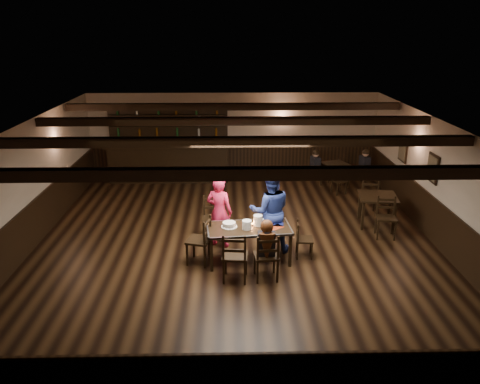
{
  "coord_description": "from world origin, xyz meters",
  "views": [
    {
      "loc": [
        -0.13,
        -9.51,
        4.64
      ],
      "look_at": [
        0.1,
        0.2,
        1.18
      ],
      "focal_mm": 35.0,
      "sensor_mm": 36.0,
      "label": 1
    }
  ],
  "objects_px": {
    "woman_pink": "(219,212)",
    "bar_counter": "(169,158)",
    "man_blue": "(270,211)",
    "chair_near_right": "(267,254)",
    "cake": "(229,225)",
    "chair_near_left": "(235,254)",
    "dining_table": "(249,230)"
  },
  "relations": [
    {
      "from": "woman_pink",
      "to": "bar_counter",
      "type": "xyz_separation_m",
      "value": [
        -1.66,
        4.75,
        -0.07
      ]
    },
    {
      "from": "man_blue",
      "to": "woman_pink",
      "type": "bearing_deg",
      "value": -15.37
    },
    {
      "from": "chair_near_right",
      "to": "cake",
      "type": "xyz_separation_m",
      "value": [
        -0.71,
        0.86,
        0.23
      ]
    },
    {
      "from": "man_blue",
      "to": "cake",
      "type": "distance_m",
      "value": 0.99
    },
    {
      "from": "chair_near_left",
      "to": "woman_pink",
      "type": "bearing_deg",
      "value": 101.14
    },
    {
      "from": "man_blue",
      "to": "cake",
      "type": "relative_size",
      "value": 5.55
    },
    {
      "from": "chair_near_right",
      "to": "man_blue",
      "type": "xyz_separation_m",
      "value": [
        0.16,
        1.3,
        0.35
      ]
    },
    {
      "from": "man_blue",
      "to": "chair_near_right",
      "type": "bearing_deg",
      "value": 81.01
    },
    {
      "from": "dining_table",
      "to": "man_blue",
      "type": "height_order",
      "value": "man_blue"
    },
    {
      "from": "chair_near_right",
      "to": "cake",
      "type": "bearing_deg",
      "value": 129.84
    },
    {
      "from": "chair_near_left",
      "to": "cake",
      "type": "relative_size",
      "value": 3.07
    },
    {
      "from": "chair_near_left",
      "to": "woman_pink",
      "type": "xyz_separation_m",
      "value": [
        -0.31,
        1.59,
        0.21
      ]
    },
    {
      "from": "dining_table",
      "to": "man_blue",
      "type": "bearing_deg",
      "value": 44.87
    },
    {
      "from": "chair_near_left",
      "to": "bar_counter",
      "type": "distance_m",
      "value": 6.64
    },
    {
      "from": "woman_pink",
      "to": "man_blue",
      "type": "distance_m",
      "value": 1.12
    },
    {
      "from": "dining_table",
      "to": "bar_counter",
      "type": "xyz_separation_m",
      "value": [
        -2.28,
        5.48,
        0.04
      ]
    },
    {
      "from": "chair_near_right",
      "to": "man_blue",
      "type": "bearing_deg",
      "value": 82.95
    },
    {
      "from": "woman_pink",
      "to": "chair_near_left",
      "type": "bearing_deg",
      "value": 121.94
    },
    {
      "from": "cake",
      "to": "chair_near_right",
      "type": "bearing_deg",
      "value": -50.16
    },
    {
      "from": "dining_table",
      "to": "chair_near_left",
      "type": "distance_m",
      "value": 0.92
    },
    {
      "from": "dining_table",
      "to": "cake",
      "type": "distance_m",
      "value": 0.42
    },
    {
      "from": "dining_table",
      "to": "woman_pink",
      "type": "xyz_separation_m",
      "value": [
        -0.61,
        0.73,
        0.12
      ]
    },
    {
      "from": "chair_near_right",
      "to": "woman_pink",
      "type": "distance_m",
      "value": 1.83
    },
    {
      "from": "chair_near_left",
      "to": "bar_counter",
      "type": "relative_size",
      "value": 0.26
    },
    {
      "from": "chair_near_left",
      "to": "dining_table",
      "type": "bearing_deg",
      "value": 70.82
    },
    {
      "from": "chair_near_left",
      "to": "bar_counter",
      "type": "bearing_deg",
      "value": 107.33
    },
    {
      "from": "dining_table",
      "to": "chair_near_left",
      "type": "bearing_deg",
      "value": -109.18
    },
    {
      "from": "woman_pink",
      "to": "cake",
      "type": "height_order",
      "value": "woman_pink"
    },
    {
      "from": "woman_pink",
      "to": "cake",
      "type": "bearing_deg",
      "value": 127.61
    },
    {
      "from": "chair_near_left",
      "to": "woman_pink",
      "type": "relative_size",
      "value": 0.63
    },
    {
      "from": "woman_pink",
      "to": "man_blue",
      "type": "height_order",
      "value": "man_blue"
    },
    {
      "from": "chair_near_right",
      "to": "bar_counter",
      "type": "distance_m",
      "value": 6.82
    }
  ]
}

